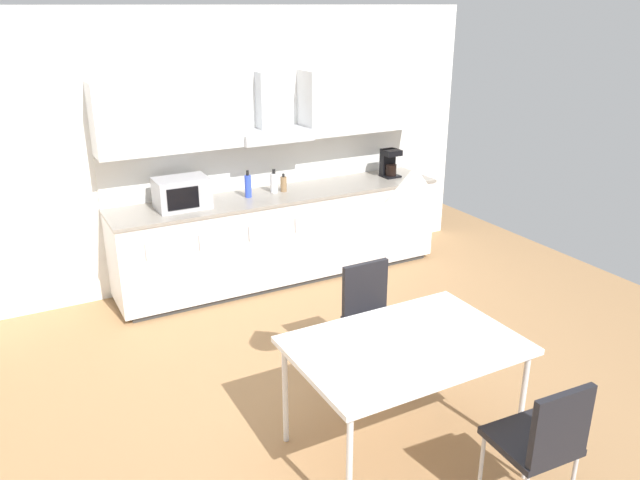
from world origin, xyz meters
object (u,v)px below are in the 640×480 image
bottle_white (274,183)px  bottle_brown (284,184)px  coffee_maker (389,163)px  chair_near_right (543,437)px  dining_table (405,350)px  bottle_blue (248,186)px  microwave (182,193)px  chair_far_right (372,309)px  pendant_lamp (414,186)px

bottle_white → bottle_brown: size_ratio=1.29×
bottle_white → coffee_maker: bearing=-1.3°
chair_near_right → bottle_brown: bearing=86.5°
bottle_white → chair_near_right: bottle_white is taller
bottle_brown → dining_table: bearing=-100.5°
bottle_blue → dining_table: bottle_blue is taller
bottle_blue → chair_near_right: size_ratio=0.30×
coffee_maker → chair_near_right: bearing=-112.2°
bottle_brown → chair_near_right: size_ratio=0.21×
microwave → bottle_blue: 0.66m
dining_table → chair_far_right: size_ratio=1.57×
dining_table → pendant_lamp: 1.03m
chair_near_right → pendant_lamp: pendant_lamp is taller
bottle_brown → dining_table: (-0.52, -2.82, -0.27)m
coffee_maker → chair_near_right: coffee_maker is taller
coffee_maker → chair_far_right: coffee_maker is taller
bottle_white → pendant_lamp: 2.96m
chair_near_right → coffee_maker: bearing=67.8°
bottle_blue → pendant_lamp: 2.90m
bottle_white → dining_table: bearing=-98.6°
microwave → chair_far_right: (0.83, -1.94, -0.51)m
coffee_maker → bottle_white: (-1.36, 0.03, -0.05)m
bottle_blue → dining_table: size_ratio=0.19×
bottle_white → bottle_blue: 0.29m
bottle_white → dining_table: 2.89m
microwave → chair_far_right: size_ratio=0.55×
coffee_maker → bottle_brown: coffee_maker is taller
bottle_brown → bottle_white: bearing=170.8°
bottle_blue → chair_far_right: bearing=-85.1°
microwave → pendant_lamp: (0.52, -2.78, 0.69)m
dining_table → chair_far_right: 0.91m
bottle_brown → bottle_blue: bearing=-177.5°
bottle_brown → chair_far_right: bottle_brown is taller
microwave → dining_table: microwave is taller
chair_far_right → bottle_white: bearing=86.5°
chair_far_right → microwave: bearing=113.1°
coffee_maker → microwave: bearing=-179.3°
bottle_blue → chair_far_right: size_ratio=0.30×
bottle_white → pendant_lamp: size_ratio=0.74×
bottle_brown → dining_table: 2.88m
chair_far_right → coffee_maker: bearing=53.1°
bottle_brown → chair_near_right: bottle_brown is taller
microwave → chair_near_right: size_ratio=0.55×
coffee_maker → pendant_lamp: size_ratio=0.94×
coffee_maker → dining_table: bearing=-122.5°
coffee_maker → chair_far_right: 2.52m
chair_far_right → pendant_lamp: (-0.31, -0.84, 1.21)m
bottle_brown → chair_far_right: bearing=-96.3°
bottle_blue → pendant_lamp: bearing=-92.8°
coffee_maker → bottle_white: coffee_maker is taller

